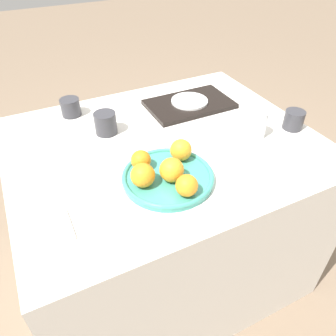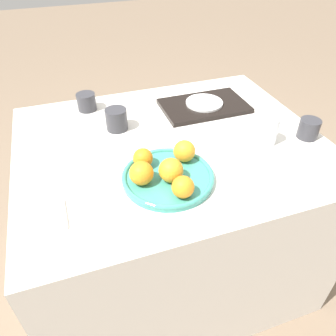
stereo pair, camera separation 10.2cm
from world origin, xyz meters
name	(u,v)px [view 1 (the left image)]	position (x,y,z in m)	size (l,w,h in m)	color
ground_plane	(165,263)	(0.00, 0.00, 0.00)	(12.00, 12.00, 0.00)	#7A6651
table	(165,212)	(0.00, 0.00, 0.38)	(1.13, 0.93, 0.76)	silver
fruit_platter	(168,177)	(-0.08, -0.20, 0.77)	(0.30, 0.30, 0.03)	teal
orange_0	(172,170)	(-0.08, -0.23, 0.81)	(0.08, 0.08, 0.08)	orange
orange_1	(181,150)	(-0.01, -0.14, 0.81)	(0.07, 0.07, 0.07)	orange
orange_2	(141,160)	(-0.14, -0.13, 0.81)	(0.07, 0.07, 0.07)	orange
orange_3	(143,175)	(-0.17, -0.21, 0.81)	(0.08, 0.08, 0.08)	orange
orange_4	(187,186)	(-0.07, -0.30, 0.81)	(0.07, 0.07, 0.07)	orange
water_glass	(258,124)	(0.33, -0.12, 0.81)	(0.07, 0.07, 0.11)	silver
serving_tray	(189,104)	(0.22, 0.20, 0.77)	(0.37, 0.23, 0.02)	black
side_plate	(190,101)	(0.22, 0.20, 0.78)	(0.16, 0.16, 0.01)	white
cup_0	(294,120)	(0.50, -0.14, 0.79)	(0.08, 0.08, 0.07)	#333338
cup_1	(71,107)	(-0.26, 0.35, 0.79)	(0.08, 0.08, 0.07)	#333338
cup_2	(106,123)	(-0.17, 0.16, 0.80)	(0.08, 0.08, 0.08)	#333338
napkin	(50,230)	(-0.47, -0.25, 0.76)	(0.12, 0.12, 0.01)	silver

